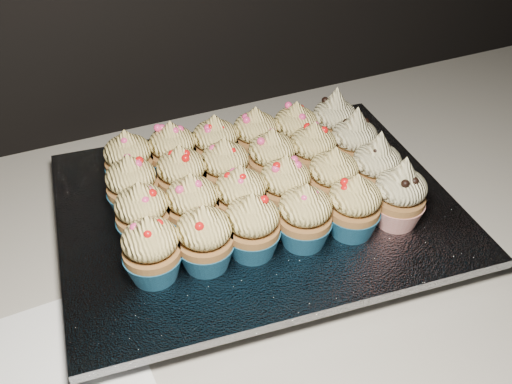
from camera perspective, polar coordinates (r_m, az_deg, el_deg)
worktop at (r=0.72m, az=-18.46°, el=-9.66°), size 2.44×0.64×0.04m
napkin at (r=0.63m, az=-19.53°, el=-16.06°), size 0.18×0.18×0.00m
baking_tray at (r=0.74m, az=-0.00°, el=-2.40°), size 0.48×0.39×0.02m
foil_lining at (r=0.72m, az=-0.00°, el=-1.37°), size 0.52×0.43×0.01m
cupcake_0 at (r=0.61m, az=-10.41°, el=-5.72°), size 0.06×0.06×0.08m
cupcake_1 at (r=0.62m, az=-5.13°, el=-4.68°), size 0.06×0.06×0.08m
cupcake_2 at (r=0.63m, az=-0.38°, el=-3.47°), size 0.06×0.06×0.08m
cupcake_3 at (r=0.64m, az=4.89°, el=-2.47°), size 0.06×0.06×0.08m
cupcake_4 at (r=0.66m, az=9.76°, el=-1.46°), size 0.06×0.06×0.08m
cupcake_5 at (r=0.69m, az=14.16°, el=-0.34°), size 0.06×0.06×0.10m
cupcake_6 at (r=0.66m, az=-11.25°, el=-2.22°), size 0.06×0.06×0.08m
cupcake_7 at (r=0.66m, az=-6.34°, el=-1.40°), size 0.06×0.06×0.08m
cupcake_8 at (r=0.67m, az=-1.53°, el=-0.56°), size 0.06×0.06×0.08m
cupcake_9 at (r=0.68m, az=2.91°, el=0.49°), size 0.06×0.06×0.08m
cupcake_10 at (r=0.70m, az=7.69°, el=1.32°), size 0.06×0.06×0.08m
cupcake_11 at (r=0.73m, az=11.89°, el=2.29°), size 0.06×0.06×0.10m
cupcake_12 at (r=0.70m, az=-12.27°, el=0.54°), size 0.06×0.06×0.08m
cupcake_13 at (r=0.71m, az=-7.41°, el=1.55°), size 0.06×0.06×0.08m
cupcake_14 at (r=0.71m, az=-3.11°, el=2.31°), size 0.06×0.06×0.08m
cupcake_15 at (r=0.73m, az=1.59°, el=3.28°), size 0.06×0.06×0.08m
cupcake_16 at (r=0.75m, az=5.68°, el=3.96°), size 0.06×0.06×0.08m
cupcake_17 at (r=0.77m, az=9.74°, el=4.84°), size 0.06×0.06×0.10m
cupcake_18 at (r=0.74m, az=-12.58°, el=3.03°), size 0.06×0.06×0.08m
cupcake_19 at (r=0.75m, az=-8.30°, el=3.97°), size 0.06×0.06×0.08m
cupcake_20 at (r=0.76m, az=-4.05°, el=4.68°), size 0.06×0.06×0.08m
cupcake_21 at (r=0.77m, az=-0.05°, el=5.52°), size 0.06×0.06×0.08m
cupcake_22 at (r=0.79m, az=3.96°, el=6.06°), size 0.06×0.06×0.08m
cupcake_23 at (r=0.81m, az=7.80°, el=6.92°), size 0.06×0.06×0.10m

